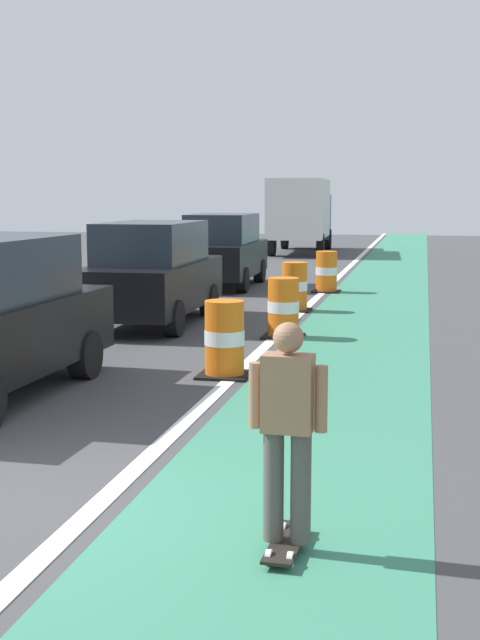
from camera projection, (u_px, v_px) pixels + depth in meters
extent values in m
cube|color=#387F60|center=(369.00, 316.00, 18.42)|extent=(2.50, 80.00, 0.01)
cube|color=silver|center=(299.00, 314.00, 18.73)|extent=(0.20, 80.00, 0.01)
cube|color=black|center=(287.00, 542.00, 6.30)|extent=(0.25, 0.81, 0.02)
cylinder|color=silver|center=(290.00, 559.00, 6.03)|extent=(0.04, 0.11, 0.11)
cylinder|color=silver|center=(269.00, 557.00, 6.07)|extent=(0.04, 0.11, 0.11)
cylinder|color=silver|center=(303.00, 532.00, 6.53)|extent=(0.04, 0.11, 0.11)
cylinder|color=silver|center=(283.00, 530.00, 6.57)|extent=(0.04, 0.11, 0.11)
cylinder|color=#514C47|center=(301.00, 488.00, 6.21)|extent=(0.15, 0.15, 0.82)
cylinder|color=#514C47|center=(274.00, 485.00, 6.26)|extent=(0.15, 0.15, 0.82)
cube|color=#9E7051|center=(288.00, 393.00, 6.14)|extent=(0.37, 0.23, 0.56)
cylinder|color=#9E7051|center=(321.00, 399.00, 6.08)|extent=(0.09, 0.09, 0.48)
cylinder|color=#9E7051|center=(255.00, 395.00, 6.20)|extent=(0.09, 0.09, 0.48)
sphere|color=#9E7051|center=(288.00, 338.00, 6.08)|extent=(0.22, 0.22, 0.22)
cylinder|color=black|center=(85.00, 355.00, 12.19)|extent=(0.29, 0.68, 0.68)
cube|color=black|center=(152.00, 285.00, 17.24)|extent=(1.91, 4.63, 0.90)
cube|color=#232D38|center=(152.00, 242.00, 17.12)|extent=(1.66, 2.88, 0.80)
cylinder|color=black|center=(136.00, 298.00, 18.85)|extent=(0.29, 0.68, 0.68)
cylinder|color=black|center=(209.00, 300.00, 18.53)|extent=(0.29, 0.68, 0.68)
cylinder|color=black|center=(88.00, 316.00, 16.08)|extent=(0.29, 0.68, 0.68)
cylinder|color=black|center=(173.00, 318.00, 15.77)|extent=(0.29, 0.68, 0.68)
cube|color=black|center=(223.00, 259.00, 24.31)|extent=(1.96, 4.65, 0.90)
cube|color=#232D38|center=(223.00, 228.00, 24.18)|extent=(1.69, 2.89, 0.80)
cylinder|color=black|center=(206.00, 270.00, 25.91)|extent=(0.30, 0.69, 0.68)
cylinder|color=black|center=(260.00, 271.00, 25.61)|extent=(0.30, 0.69, 0.68)
cylinder|color=black|center=(182.00, 279.00, 23.13)|extent=(0.30, 0.69, 0.68)
cylinder|color=black|center=(242.00, 280.00, 22.83)|extent=(0.30, 0.69, 0.68)
cylinder|color=orange|center=(225.00, 359.00, 12.34)|extent=(0.56, 0.56, 0.42)
cylinder|color=white|center=(224.00, 337.00, 12.29)|extent=(0.57, 0.57, 0.21)
cylinder|color=orange|center=(224.00, 315.00, 12.25)|extent=(0.56, 0.56, 0.42)
cube|color=black|center=(225.00, 375.00, 12.37)|extent=(0.73, 0.73, 0.04)
cylinder|color=orange|center=(283.00, 324.00, 15.71)|extent=(0.56, 0.56, 0.42)
cylinder|color=white|center=(283.00, 307.00, 15.66)|extent=(0.57, 0.57, 0.21)
cylinder|color=orange|center=(283.00, 289.00, 15.62)|extent=(0.56, 0.56, 0.42)
cube|color=black|center=(283.00, 336.00, 15.74)|extent=(0.73, 0.73, 0.04)
cylinder|color=orange|center=(294.00, 300.00, 19.29)|extent=(0.56, 0.56, 0.42)
cylinder|color=white|center=(295.00, 286.00, 19.25)|extent=(0.57, 0.57, 0.21)
cylinder|color=orange|center=(295.00, 272.00, 19.20)|extent=(0.56, 0.56, 0.42)
cube|color=black|center=(294.00, 310.00, 19.33)|extent=(0.73, 0.73, 0.04)
cylinder|color=orange|center=(326.00, 283.00, 23.00)|extent=(0.56, 0.56, 0.42)
cylinder|color=white|center=(326.00, 271.00, 22.96)|extent=(0.57, 0.57, 0.21)
cylinder|color=orange|center=(327.00, 259.00, 22.91)|extent=(0.56, 0.56, 0.42)
cube|color=black|center=(326.00, 291.00, 23.04)|extent=(0.73, 0.73, 0.04)
cube|color=silver|center=(299.00, 208.00, 37.47)|extent=(2.57, 5.70, 2.50)
cube|color=#19478C|center=(307.00, 217.00, 41.30)|extent=(2.29, 2.00, 2.10)
cylinder|color=black|center=(285.00, 239.00, 41.42)|extent=(0.35, 0.97, 0.96)
cylinder|color=black|center=(328.00, 239.00, 41.09)|extent=(0.35, 0.97, 0.96)
cylinder|color=black|center=(272.00, 245.00, 36.49)|extent=(0.35, 0.97, 0.96)
cylinder|color=black|center=(321.00, 245.00, 36.16)|extent=(0.35, 0.97, 0.96)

